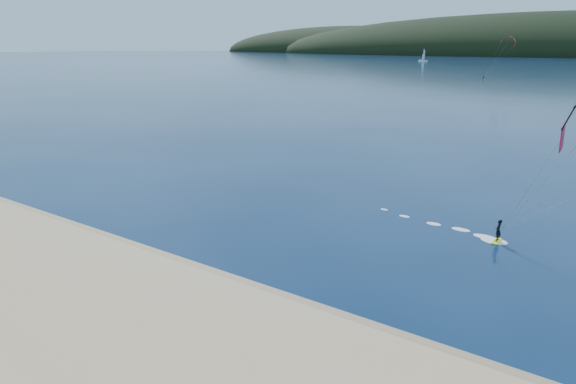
% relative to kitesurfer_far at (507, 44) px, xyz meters
% --- Properties ---
extents(ground, '(1800.00, 1800.00, 0.00)m').
position_rel_kitesurfer_far_xyz_m(ground, '(15.81, -198.45, -14.49)').
color(ground, '#071B38').
rests_on(ground, ground).
extents(wet_sand, '(220.00, 2.50, 0.10)m').
position_rel_kitesurfer_far_xyz_m(wet_sand, '(15.81, -193.95, -14.44)').
color(wet_sand, '#8F7153').
rests_on(wet_sand, ground).
extents(kitesurfer_far, '(12.23, 6.77, 17.56)m').
position_rel_kitesurfer_far_xyz_m(kitesurfer_far, '(0.00, 0.00, 0.00)').
color(kitesurfer_far, '#DDED1B').
rests_on(kitesurfer_far, ground).
extents(sailboat, '(8.07, 5.06, 11.26)m').
position_rel_kitesurfer_far_xyz_m(sailboat, '(-102.01, 209.07, -13.66)').
color(sailboat, white).
rests_on(sailboat, ground).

